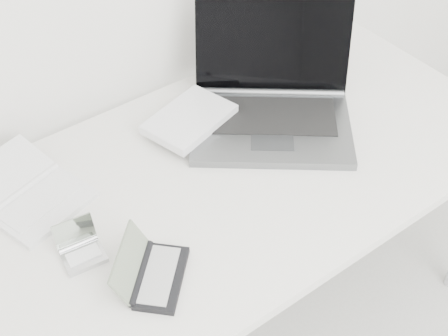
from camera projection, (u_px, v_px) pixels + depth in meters
desk at (224, 184)px, 1.65m from camera, size 1.60×0.80×0.73m
laptop_large at (258, 106)px, 1.74m from camera, size 0.63×0.57×0.29m
netbook_open_white at (32, 196)px, 1.54m from camera, size 0.30×0.34×0.05m
pda_silver at (81, 250)px, 1.42m from camera, size 0.11×0.11×0.08m
palmtop_charcoal at (152, 274)px, 1.36m from camera, size 0.22×0.22×0.09m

